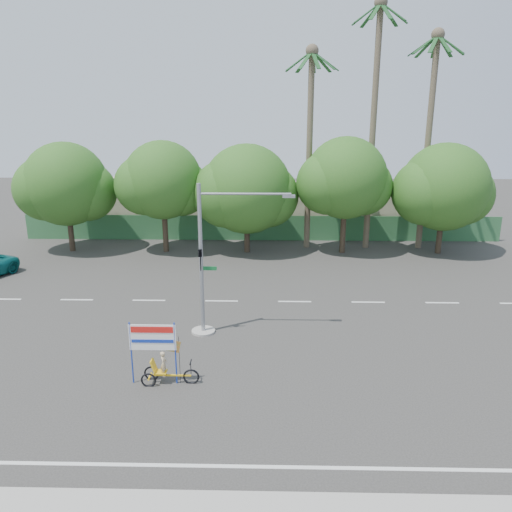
{
  "coord_description": "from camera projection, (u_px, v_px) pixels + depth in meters",
  "views": [
    {
      "loc": [
        0.46,
        -17.45,
        9.99
      ],
      "look_at": [
        -0.04,
        4.85,
        3.5
      ],
      "focal_mm": 35.0,
      "sensor_mm": 36.0,
      "label": 1
    }
  ],
  "objects": [
    {
      "name": "ground",
      "position": [
        254.0,
        376.0,
        19.55
      ],
      "size": [
        120.0,
        120.0,
        0.0
      ],
      "primitive_type": "plane",
      "color": "#33302D",
      "rests_on": "ground"
    },
    {
      "name": "fence",
      "position": [
        261.0,
        228.0,
        39.91
      ],
      "size": [
        38.0,
        0.08,
        2.0
      ],
      "primitive_type": "cube",
      "color": "#336B3D",
      "rests_on": "ground"
    },
    {
      "name": "building_left",
      "position": [
        149.0,
        205.0,
        44.17
      ],
      "size": [
        12.0,
        8.0,
        4.0
      ],
      "primitive_type": "cube",
      "color": "beige",
      "rests_on": "ground"
    },
    {
      "name": "building_right",
      "position": [
        353.0,
        208.0,
        43.84
      ],
      "size": [
        14.0,
        8.0,
        3.6
      ],
      "primitive_type": "cube",
      "color": "beige",
      "rests_on": "ground"
    },
    {
      "name": "tree_far_left",
      "position": [
        65.0,
        187.0,
        35.81
      ],
      "size": [
        7.14,
        6.0,
        7.96
      ],
      "color": "#473828",
      "rests_on": "ground"
    },
    {
      "name": "tree_left",
      "position": [
        162.0,
        183.0,
        35.57
      ],
      "size": [
        6.66,
        5.6,
        8.07
      ],
      "color": "#473828",
      "rests_on": "ground"
    },
    {
      "name": "tree_center",
      "position": [
        246.0,
        192.0,
        35.61
      ],
      "size": [
        7.62,
        6.4,
        7.85
      ],
      "color": "#473828",
      "rests_on": "ground"
    },
    {
      "name": "tree_right",
      "position": [
        345.0,
        181.0,
        35.24
      ],
      "size": [
        6.9,
        5.8,
        8.36
      ],
      "color": "#473828",
      "rests_on": "ground"
    },
    {
      "name": "tree_far_right",
      "position": [
        444.0,
        190.0,
        35.26
      ],
      "size": [
        7.38,
        6.2,
        7.94
      ],
      "color": "#473828",
      "rests_on": "ground"
    },
    {
      "name": "palm_tall",
      "position": [
        374.0,
        104.0,
        35.18
      ],
      "size": [
        3.73,
        3.79,
        17.45
      ],
      "color": "#70604C",
      "rests_on": "ground"
    },
    {
      "name": "palm_mid",
      "position": [
        430.0,
        120.0,
        35.39
      ],
      "size": [
        3.73,
        3.79,
        15.45
      ],
      "color": "#70604C",
      "rests_on": "ground"
    },
    {
      "name": "palm_short",
      "position": [
        310.0,
        128.0,
        35.72
      ],
      "size": [
        3.73,
        3.79,
        14.45
      ],
      "color": "#70604C",
      "rests_on": "ground"
    },
    {
      "name": "traffic_signal",
      "position": [
        208.0,
        273.0,
        22.61
      ],
      "size": [
        4.72,
        1.1,
        7.0
      ],
      "color": "gray",
      "rests_on": "ground"
    },
    {
      "name": "trike_billboard",
      "position": [
        160.0,
        359.0,
        18.78
      ],
      "size": [
        2.58,
        0.59,
        2.54
      ],
      "rotation": [
        0.0,
        0.0,
        -0.0
      ],
      "color": "black",
      "rests_on": "ground"
    }
  ]
}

